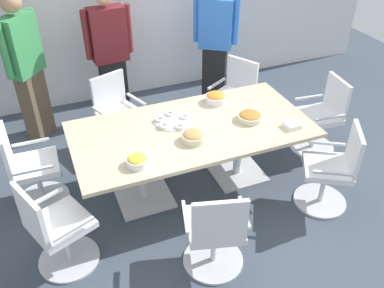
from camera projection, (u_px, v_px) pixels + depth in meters
The scene contains 18 objects.
ground_plane at pixel (192, 185), 4.61m from camera, with size 10.00×10.00×0.01m, color #3D4754.
conference_table at pixel (192, 138), 4.25m from camera, with size 2.40×1.20×0.75m.
office_chair_0 at pixel (321, 119), 4.97m from camera, with size 0.59×0.59×0.91m.
office_chair_1 at pixel (234, 100), 5.36m from camera, with size 0.74×0.74×0.91m.
office_chair_2 at pixel (118, 117), 5.01m from camera, with size 0.69×0.69×0.91m.
office_chair_3 at pixel (30, 171), 4.16m from camera, with size 0.55×0.55×0.91m.
office_chair_4 at pixel (56, 231), 3.50m from camera, with size 0.70×0.70×0.91m.
office_chair_5 at pixel (215, 234), 3.48m from camera, with size 0.66×0.66×0.91m.
office_chair_6 at pixel (332, 172), 4.15m from camera, with size 0.74×0.74×0.91m.
person_standing_0 at pixel (26, 66), 4.89m from camera, with size 0.47×0.51×1.82m.
person_standing_1 at pixel (110, 54), 5.25m from camera, with size 0.61×0.25×1.78m.
person_standing_2 at pixel (215, 42), 5.63m from camera, with size 0.55×0.43×1.75m.
snack_bowl_chips_orange at pixel (216, 98), 4.57m from camera, with size 0.23×0.23×0.12m.
snack_bowl_pretzels at pixel (250, 116), 4.27m from camera, with size 0.26×0.26×0.09m.
snack_bowl_chips_yellow at pixel (137, 161), 3.65m from camera, with size 0.20×0.20×0.10m.
snack_bowl_cookies at pixel (193, 136), 3.96m from camera, with size 0.23×0.23×0.10m.
donut_platter at pixel (172, 121), 4.25m from camera, with size 0.38×0.38×0.04m.
napkin_pile at pixel (292, 125), 4.17m from camera, with size 0.14×0.14×0.05m, color white.
Camera 1 is at (-1.32, -3.25, 3.02)m, focal length 38.97 mm.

